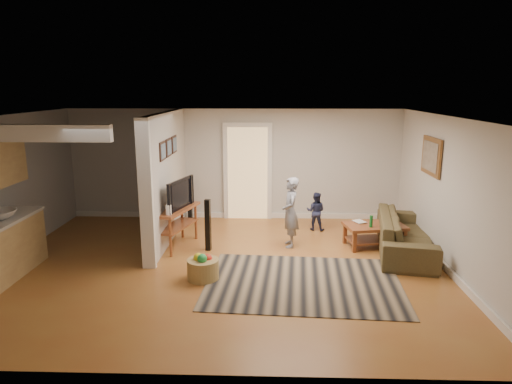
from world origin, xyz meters
TOP-DOWN VIEW (x-y plane):
  - ground at (0.00, 0.00)m, footprint 7.50×7.50m
  - room_shell at (-1.07, 0.43)m, footprint 7.54×6.02m
  - area_rug at (1.34, -0.64)m, footprint 3.12×2.37m
  - sofa at (3.30, 0.82)m, footprint 1.34×2.48m
  - coffee_table at (2.81, 1.10)m, footprint 1.20×0.83m
  - tv_console at (-0.94, 0.95)m, footprint 0.77×1.28m
  - speaker_left at (-0.33, 0.78)m, footprint 0.11×0.11m
  - speaker_right at (-1.00, 2.70)m, footprint 0.10×0.10m
  - toy_basket at (-0.23, -0.54)m, footprint 0.50×0.50m
  - child at (1.20, 1.05)m, footprint 0.35×0.51m
  - toddler at (1.78, 2.08)m, footprint 0.47×0.40m

SIDE VIEW (x-z plane):
  - ground at x=0.00m, z-range 0.00..0.00m
  - sofa at x=3.30m, z-range -0.34..0.34m
  - child at x=1.20m, z-range -0.67..0.67m
  - toddler at x=1.78m, z-range -0.41..0.41m
  - area_rug at x=1.34m, z-range 0.00..0.01m
  - toy_basket at x=-0.23m, z-range -0.04..0.41m
  - coffee_table at x=2.81m, z-range 0.01..0.66m
  - speaker_right at x=-1.00m, z-range 0.00..0.95m
  - speaker_left at x=-0.33m, z-range 0.00..0.97m
  - tv_console at x=-0.94m, z-range 0.17..1.20m
  - room_shell at x=-1.07m, z-range 0.20..2.72m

